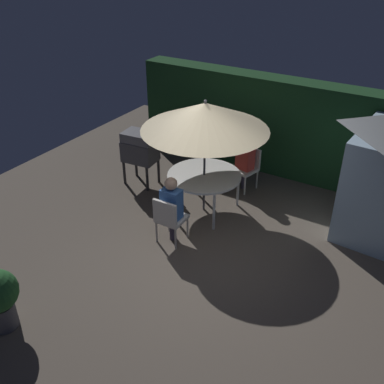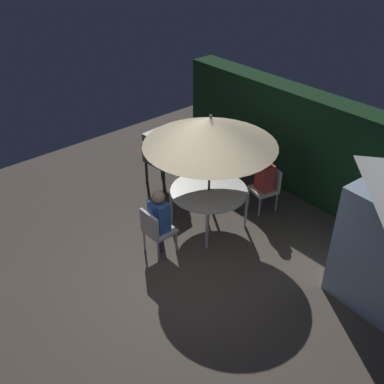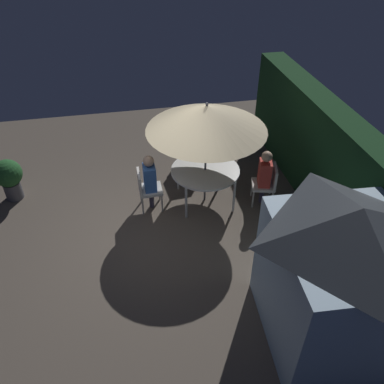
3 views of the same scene
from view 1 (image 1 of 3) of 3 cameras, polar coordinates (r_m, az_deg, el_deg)
The scene contains 9 objects.
ground_plane at distance 7.65m, azimuth 2.34°, elevation -7.94°, with size 11.00×11.00×0.00m, color brown.
hedge_backdrop at distance 9.92m, azimuth 12.50°, elevation 8.08°, with size 7.23×0.57×2.14m.
patio_table at distance 8.40m, azimuth 1.60°, elevation 1.98°, with size 1.42×1.42×0.79m.
patio_umbrella at distance 7.88m, azimuth 1.73°, elevation 9.81°, with size 2.34×2.34×2.27m.
bbq_grill at distance 9.37m, azimuth -6.81°, elevation 5.73°, with size 0.74×0.56×1.20m.
chair_near_shed at distance 9.37m, azimuth 7.21°, elevation 3.48°, with size 0.56×0.57×0.90m.
chair_far_side at distance 7.60m, azimuth -3.01°, elevation -3.33°, with size 0.47×0.47×0.90m.
person_in_red at distance 9.19m, azimuth 6.97°, elevation 4.76°, with size 0.39×0.32×1.26m.
person_in_blue at distance 7.52m, azimuth -2.71°, elevation -1.36°, with size 0.34×0.24×1.26m.
Camera 1 is at (2.83, -5.26, 4.77)m, focal length 40.91 mm.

